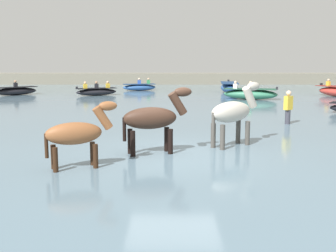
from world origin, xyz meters
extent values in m
plane|color=#84755B|center=(0.00, 0.00, 0.00)|extent=(120.00, 120.00, 0.00)
cube|color=slate|center=(0.00, 10.00, 0.16)|extent=(90.00, 90.00, 0.32)
ellipsoid|color=#382319|center=(-0.62, 0.06, 1.28)|extent=(1.54, 0.90, 0.58)
cylinder|color=black|center=(-0.18, 0.37, 0.49)|extent=(0.14, 0.14, 0.99)
cylinder|color=black|center=(-0.08, 0.03, 0.49)|extent=(0.14, 0.14, 0.99)
cylinder|color=black|center=(-1.16, 0.08, 0.49)|extent=(0.14, 0.14, 0.99)
cylinder|color=black|center=(-1.06, -0.26, 0.49)|extent=(0.14, 0.14, 0.99)
cylinder|color=#382319|center=(0.11, 0.28, 1.65)|extent=(0.58, 0.37, 0.67)
ellipsoid|color=#382319|center=(0.25, 0.32, 1.95)|extent=(0.54, 0.34, 0.25)
cylinder|color=black|center=(-1.28, -0.14, 1.01)|extent=(0.09, 0.09, 0.62)
ellipsoid|color=beige|center=(1.67, 1.02, 1.33)|extent=(1.50, 1.35, 0.60)
cylinder|color=#45423C|center=(1.97, 1.49, 0.51)|extent=(0.14, 0.14, 1.02)
cylinder|color=#45423C|center=(2.20, 1.21, 0.51)|extent=(0.14, 0.14, 1.02)
cylinder|color=#45423C|center=(1.15, 0.83, 0.51)|extent=(0.14, 0.14, 1.02)
cylinder|color=#45423C|center=(1.37, 0.54, 0.51)|extent=(0.14, 0.14, 1.02)
cylinder|color=beige|center=(2.29, 1.51, 1.70)|extent=(0.58, 0.53, 0.69)
ellipsoid|color=beige|center=(2.40, 1.61, 2.02)|extent=(0.54, 0.49, 0.26)
cylinder|color=#45423C|center=(1.11, 0.57, 1.05)|extent=(0.10, 0.10, 0.65)
ellipsoid|color=brown|center=(-2.30, -1.46, 1.14)|extent=(1.37, 0.91, 0.52)
cylinder|color=black|center=(-1.94, -1.14, 0.44)|extent=(0.12, 0.12, 0.88)
cylinder|color=black|center=(-1.82, -1.43, 0.44)|extent=(0.12, 0.12, 0.88)
cylinder|color=black|center=(-2.78, -1.49, 0.44)|extent=(0.12, 0.12, 0.88)
cylinder|color=black|center=(-2.66, -1.78, 0.44)|extent=(0.12, 0.12, 0.88)
cylinder|color=brown|center=(-1.67, -1.20, 1.47)|extent=(0.52, 0.37, 0.59)
ellipsoid|color=brown|center=(-1.55, -1.15, 1.74)|extent=(0.48, 0.34, 0.22)
cylinder|color=black|center=(-2.87, -1.70, 0.90)|extent=(0.08, 0.08, 0.56)
cube|color=black|center=(10.79, 18.81, 1.07)|extent=(0.20, 0.18, 0.18)
cube|color=gold|center=(11.01, 18.11, 1.17)|extent=(0.27, 0.31, 0.30)
sphere|color=tan|center=(11.01, 18.11, 1.41)|extent=(0.18, 0.18, 0.18)
ellipsoid|color=black|center=(-10.97, 18.61, 0.59)|extent=(2.91, 2.77, 0.54)
cube|color=black|center=(-10.97, 18.61, 0.87)|extent=(2.79, 2.66, 0.04)
cube|color=#232328|center=(-10.94, 18.57, 1.04)|extent=(0.31, 0.31, 0.30)
sphere|color=#A37556|center=(-10.94, 18.57, 1.28)|extent=(0.18, 0.18, 0.18)
ellipsoid|color=#28518E|center=(-2.48, 23.01, 0.57)|extent=(2.81, 1.43, 0.50)
cube|color=navy|center=(-2.48, 23.01, 0.84)|extent=(2.70, 1.37, 0.04)
cube|color=#388E51|center=(-1.74, 23.13, 1.01)|extent=(0.29, 0.23, 0.30)
sphere|color=tan|center=(-1.74, 23.13, 1.25)|extent=(0.18, 0.18, 0.18)
cube|color=#3356A8|center=(-2.49, 23.04, 1.01)|extent=(0.29, 0.23, 0.30)
sphere|color=beige|center=(-2.49, 23.04, 1.25)|extent=(0.18, 0.18, 0.18)
ellipsoid|color=#337556|center=(5.08, 15.42, 0.64)|extent=(3.56, 2.11, 0.64)
cube|color=#1E4634|center=(5.08, 15.42, 0.98)|extent=(3.42, 2.02, 0.04)
cube|color=black|center=(6.62, 14.94, 1.05)|extent=(0.16, 0.19, 0.18)
cube|color=white|center=(4.13, 15.56, 1.15)|extent=(0.30, 0.25, 0.30)
sphere|color=beige|center=(4.13, 15.56, 1.39)|extent=(0.18, 0.18, 0.18)
cube|color=#388E51|center=(5.05, 15.32, 1.15)|extent=(0.30, 0.25, 0.30)
sphere|color=beige|center=(5.05, 15.32, 1.39)|extent=(0.18, 0.18, 0.18)
ellipsoid|color=#28518E|center=(4.57, 21.08, 0.68)|extent=(1.68, 3.85, 0.72)
cube|color=navy|center=(4.57, 21.08, 1.05)|extent=(1.61, 3.70, 0.04)
cube|color=black|center=(4.76, 22.87, 1.12)|extent=(0.17, 0.14, 0.18)
ellipsoid|color=black|center=(-5.18, 18.30, 0.56)|extent=(2.97, 1.99, 0.48)
cube|color=black|center=(-5.18, 18.30, 0.82)|extent=(2.85, 1.91, 0.04)
cube|color=black|center=(-6.43, 17.73, 0.89)|extent=(0.18, 0.20, 0.18)
cube|color=gold|center=(-4.40, 18.53, 0.99)|extent=(0.31, 0.27, 0.30)
sphere|color=tan|center=(-4.40, 18.53, 1.23)|extent=(0.18, 0.18, 0.18)
cube|color=#232328|center=(-5.15, 18.26, 0.99)|extent=(0.31, 0.27, 0.30)
sphere|color=#A37556|center=(-5.15, 18.26, 1.23)|extent=(0.18, 0.18, 0.18)
cube|color=gold|center=(-5.87, 17.89, 0.99)|extent=(0.31, 0.27, 0.30)
sphere|color=tan|center=(-5.87, 17.89, 1.23)|extent=(0.18, 0.18, 0.18)
cylinder|color=#383842|center=(4.53, 5.21, 0.44)|extent=(0.20, 0.20, 0.88)
cube|color=gold|center=(4.53, 5.21, 1.15)|extent=(0.38, 0.35, 0.54)
sphere|color=beige|center=(4.53, 5.21, 1.53)|extent=(0.20, 0.20, 0.20)
cube|color=#706B5B|center=(0.00, 32.21, 0.72)|extent=(80.00, 2.40, 1.44)
camera|label=1|loc=(-0.14, -10.77, 2.81)|focal=44.28mm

